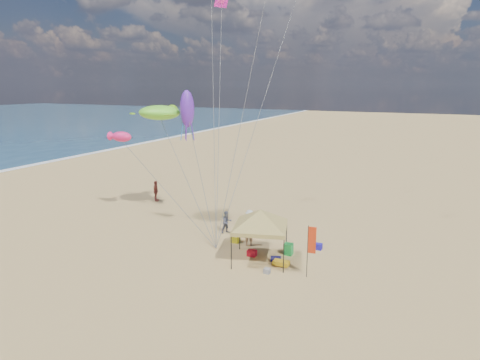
{
  "coord_description": "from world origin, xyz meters",
  "views": [
    {
      "loc": [
        11.21,
        -20.92,
        10.14
      ],
      "look_at": [
        0.0,
        3.0,
        4.0
      ],
      "focal_mm": 30.85,
      "sensor_mm": 36.0,
      "label": 1
    }
  ],
  "objects_px": {
    "person_far_a": "(156,191)",
    "beach_cart": "(281,263)",
    "cooler_blue": "(318,246)",
    "person_near_c": "(250,221)",
    "feather_flag": "(311,243)",
    "person_near_b": "(227,222)",
    "chair_green": "(288,249)",
    "cooler_red": "(252,253)",
    "person_near_a": "(249,233)",
    "chair_yellow": "(235,237)",
    "canopy_tent": "(261,211)"
  },
  "relations": [
    {
      "from": "canopy_tent",
      "to": "chair_green",
      "type": "distance_m",
      "value": 3.31
    },
    {
      "from": "cooler_red",
      "to": "cooler_blue",
      "type": "xyz_separation_m",
      "value": [
        3.34,
        2.72,
        0.0
      ]
    },
    {
      "from": "cooler_red",
      "to": "person_near_a",
      "type": "relative_size",
      "value": 0.32
    },
    {
      "from": "chair_green",
      "to": "person_near_a",
      "type": "bearing_deg",
      "value": 173.85
    },
    {
      "from": "person_near_b",
      "to": "person_far_a",
      "type": "bearing_deg",
      "value": 99.66
    },
    {
      "from": "beach_cart",
      "to": "person_near_b",
      "type": "relative_size",
      "value": 0.57
    },
    {
      "from": "person_near_c",
      "to": "beach_cart",
      "type": "bearing_deg",
      "value": 154.57
    },
    {
      "from": "canopy_tent",
      "to": "feather_flag",
      "type": "xyz_separation_m",
      "value": [
        3.27,
        -0.95,
        -1.05
      ]
    },
    {
      "from": "chair_green",
      "to": "chair_yellow",
      "type": "xyz_separation_m",
      "value": [
        -3.8,
        0.46,
        0.0
      ]
    },
    {
      "from": "canopy_tent",
      "to": "chair_green",
      "type": "relative_size",
      "value": 8.09
    },
    {
      "from": "cooler_red",
      "to": "person_near_a",
      "type": "distance_m",
      "value": 1.81
    },
    {
      "from": "canopy_tent",
      "to": "beach_cart",
      "type": "distance_m",
      "value": 3.16
    },
    {
      "from": "feather_flag",
      "to": "chair_yellow",
      "type": "bearing_deg",
      "value": 153.37
    },
    {
      "from": "person_near_a",
      "to": "person_near_c",
      "type": "relative_size",
      "value": 1.04
    },
    {
      "from": "chair_green",
      "to": "beach_cart",
      "type": "bearing_deg",
      "value": -84.6
    },
    {
      "from": "person_far_a",
      "to": "person_near_b",
      "type": "bearing_deg",
      "value": -137.44
    },
    {
      "from": "chair_green",
      "to": "beach_cart",
      "type": "relative_size",
      "value": 0.78
    },
    {
      "from": "feather_flag",
      "to": "person_near_b",
      "type": "xyz_separation_m",
      "value": [
        -7.13,
        4.23,
        -1.18
      ]
    },
    {
      "from": "chair_yellow",
      "to": "person_near_b",
      "type": "xyz_separation_m",
      "value": [
        -1.3,
        1.31,
        0.44
      ]
    },
    {
      "from": "person_near_b",
      "to": "person_near_c",
      "type": "height_order",
      "value": "person_near_c"
    },
    {
      "from": "person_near_c",
      "to": "person_far_a",
      "type": "relative_size",
      "value": 0.88
    },
    {
      "from": "beach_cart",
      "to": "person_near_a",
      "type": "relative_size",
      "value": 0.53
    },
    {
      "from": "person_near_a",
      "to": "chair_yellow",
      "type": "bearing_deg",
      "value": -44.16
    },
    {
      "from": "chair_yellow",
      "to": "canopy_tent",
      "type": "bearing_deg",
      "value": -37.54
    },
    {
      "from": "cooler_blue",
      "to": "person_near_c",
      "type": "bearing_deg",
      "value": 169.02
    },
    {
      "from": "feather_flag",
      "to": "person_far_a",
      "type": "height_order",
      "value": "feather_flag"
    },
    {
      "from": "canopy_tent",
      "to": "beach_cart",
      "type": "xyz_separation_m",
      "value": [
        1.41,
        -0.24,
        -2.82
      ]
    },
    {
      "from": "feather_flag",
      "to": "chair_green",
      "type": "height_order",
      "value": "feather_flag"
    },
    {
      "from": "chair_yellow",
      "to": "person_near_c",
      "type": "height_order",
      "value": "person_near_c"
    },
    {
      "from": "beach_cart",
      "to": "person_near_a",
      "type": "bearing_deg",
      "value": 145.15
    },
    {
      "from": "cooler_blue",
      "to": "cooler_red",
      "type": "bearing_deg",
      "value": -140.8
    },
    {
      "from": "cooler_blue",
      "to": "person_near_b",
      "type": "height_order",
      "value": "person_near_b"
    },
    {
      "from": "person_near_b",
      "to": "person_far_a",
      "type": "relative_size",
      "value": 0.86
    },
    {
      "from": "canopy_tent",
      "to": "beach_cart",
      "type": "relative_size",
      "value": 6.29
    },
    {
      "from": "cooler_blue",
      "to": "feather_flag",
      "type": "bearing_deg",
      "value": -81.34
    },
    {
      "from": "feather_flag",
      "to": "chair_green",
      "type": "bearing_deg",
      "value": 129.43
    },
    {
      "from": "cooler_red",
      "to": "chair_yellow",
      "type": "relative_size",
      "value": 0.77
    },
    {
      "from": "beach_cart",
      "to": "person_near_b",
      "type": "bearing_deg",
      "value": 146.23
    },
    {
      "from": "person_near_a",
      "to": "person_near_b",
      "type": "height_order",
      "value": "person_near_a"
    },
    {
      "from": "cooler_red",
      "to": "beach_cart",
      "type": "height_order",
      "value": "cooler_red"
    },
    {
      "from": "canopy_tent",
      "to": "person_far_a",
      "type": "bearing_deg",
      "value": 149.39
    },
    {
      "from": "person_near_a",
      "to": "person_near_c",
      "type": "height_order",
      "value": "person_near_a"
    },
    {
      "from": "person_far_a",
      "to": "beach_cart",
      "type": "bearing_deg",
      "value": -140.42
    },
    {
      "from": "chair_green",
      "to": "person_far_a",
      "type": "height_order",
      "value": "person_far_a"
    },
    {
      "from": "cooler_red",
      "to": "person_far_a",
      "type": "relative_size",
      "value": 0.29
    },
    {
      "from": "canopy_tent",
      "to": "cooler_blue",
      "type": "distance_m",
      "value": 4.95
    },
    {
      "from": "cooler_blue",
      "to": "chair_yellow",
      "type": "bearing_deg",
      "value": -167.97
    },
    {
      "from": "beach_cart",
      "to": "person_far_a",
      "type": "relative_size",
      "value": 0.49
    },
    {
      "from": "chair_yellow",
      "to": "beach_cart",
      "type": "height_order",
      "value": "chair_yellow"
    },
    {
      "from": "feather_flag",
      "to": "person_near_b",
      "type": "distance_m",
      "value": 8.37
    }
  ]
}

